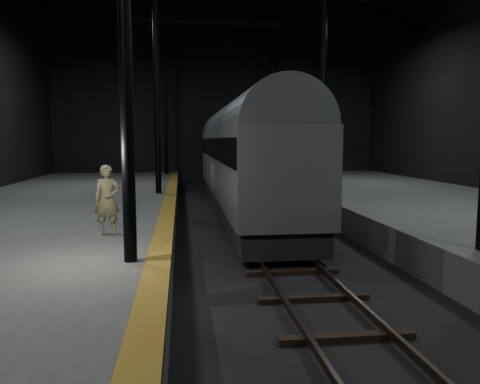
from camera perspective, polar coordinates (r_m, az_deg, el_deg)
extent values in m
plane|color=black|center=(14.08, 4.42, -7.69)|extent=(44.00, 44.00, 0.00)
cube|color=#4A4A47|center=(14.48, -26.23, -5.92)|extent=(9.00, 43.80, 1.00)
cube|color=#855F18|center=(13.60, -9.12, -3.93)|extent=(0.50, 43.80, 0.01)
cube|color=#3F3328|center=(13.91, 1.50, -7.13)|extent=(0.08, 43.00, 0.14)
cube|color=#3F3328|center=(14.20, 7.29, -6.90)|extent=(0.08, 43.00, 0.14)
cube|color=black|center=(14.06, 4.42, -7.46)|extent=(2.40, 42.00, 0.12)
cylinder|color=black|center=(9.77, -13.97, 21.50)|extent=(0.26, 0.26, 10.00)
cylinder|color=black|center=(21.55, -10.14, 13.18)|extent=(0.26, 0.26, 10.00)
cylinder|color=black|center=(22.50, 10.10, 12.89)|extent=(0.26, 0.26, 10.00)
cylinder|color=black|center=(33.48, -9.08, 10.75)|extent=(0.26, 0.26, 10.00)
cylinder|color=black|center=(34.11, 4.02, 10.73)|extent=(0.26, 0.26, 10.00)
cube|color=black|center=(28.28, -1.45, 19.86)|extent=(23.60, 0.15, 0.18)
cube|color=#A5A7AD|center=(21.25, 0.32, 3.65)|extent=(2.73, 18.83, 2.82)
cube|color=black|center=(21.40, 0.31, -1.09)|extent=(2.49, 18.45, 0.80)
cube|color=black|center=(21.22, 0.32, 5.43)|extent=(2.79, 18.55, 0.85)
cylinder|color=slate|center=(21.22, 0.32, 7.46)|extent=(2.68, 18.64, 2.68)
cube|color=black|center=(15.05, 3.60, -5.66)|extent=(1.69, 2.07, 0.33)
cube|color=black|center=(27.95, -1.45, -0.04)|extent=(1.69, 2.07, 0.33)
cube|color=silver|center=(20.21, -3.26, 1.89)|extent=(0.04, 0.71, 0.99)
cube|color=silver|center=(21.33, -3.47, 2.13)|extent=(0.04, 0.71, 0.99)
cylinder|color=#B3162A|center=(20.39, -3.35, 1.27)|extent=(0.03, 0.24, 0.24)
cylinder|color=#B3162A|center=(21.52, -3.55, 1.54)|extent=(0.03, 0.24, 0.24)
imported|color=#978B5C|center=(12.45, -15.88, -0.91)|extent=(0.70, 0.50, 1.79)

